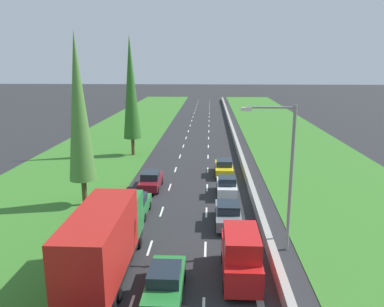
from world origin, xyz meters
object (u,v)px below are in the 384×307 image
object	(u,v)px
grey_sedan_right_lane	(228,214)
street_light_mast	(286,169)
green_hatchback_left_lane	(137,205)
poplar_tree_second	(79,108)
white_hatchback_right_lane	(227,186)
poplar_tree_third	(131,88)
yellow_sedan_right_lane	(224,167)
green_sedan_centre_lane_second	(165,283)
maroon_sedan_left_lane	(151,180)
red_box_truck_left_lane	(105,241)
red_van_right_lane	(241,255)

from	to	relation	value
grey_sedan_right_lane	street_light_mast	size ratio (longest dim) A/B	0.50
green_hatchback_left_lane	poplar_tree_second	world-z (taller)	poplar_tree_second
white_hatchback_right_lane	poplar_tree_third	bearing A→B (deg)	127.89
yellow_sedan_right_lane	green_sedan_centre_lane_second	bearing A→B (deg)	-99.58
maroon_sedan_left_lane	poplar_tree_third	distance (m)	15.65
red_box_truck_left_lane	poplar_tree_third	xyz separation A→B (m)	(-4.19, 28.02, 6.19)
red_box_truck_left_lane	red_van_right_lane	size ratio (longest dim) A/B	1.92
red_box_truck_left_lane	poplar_tree_second	xyz separation A→B (m)	(-4.69, 10.68, 5.74)
red_van_right_lane	poplar_tree_third	bearing A→B (deg)	112.29
red_box_truck_left_lane	poplar_tree_second	distance (m)	12.99
grey_sedan_right_lane	yellow_sedan_right_lane	world-z (taller)	same
red_box_truck_left_lane	maroon_sedan_left_lane	size ratio (longest dim) A/B	2.09
green_sedan_centre_lane_second	poplar_tree_second	xyz separation A→B (m)	(-8.03, 12.22, 7.11)
green_hatchback_left_lane	green_sedan_centre_lane_second	distance (m)	10.81
yellow_sedan_right_lane	green_sedan_centre_lane_second	world-z (taller)	same
grey_sedan_right_lane	green_hatchback_left_lane	bearing A→B (deg)	169.16
green_sedan_centre_lane_second	street_light_mast	bearing A→B (deg)	38.53
street_light_mast	red_van_right_lane	bearing A→B (deg)	-129.14
red_box_truck_left_lane	white_hatchback_right_lane	distance (m)	15.39
green_hatchback_left_lane	yellow_sedan_right_lane	size ratio (longest dim) A/B	0.87
white_hatchback_right_lane	green_sedan_centre_lane_second	xyz separation A→B (m)	(-3.64, -15.19, -0.02)
green_hatchback_left_lane	white_hatchback_right_lane	distance (m)	8.58
yellow_sedan_right_lane	green_sedan_centre_lane_second	size ratio (longest dim) A/B	1.00
green_sedan_centre_lane_second	yellow_sedan_right_lane	bearing A→B (deg)	80.42
white_hatchback_right_lane	poplar_tree_second	bearing A→B (deg)	-165.71
white_hatchback_right_lane	street_light_mast	xyz separation A→B (m)	(2.99, -9.91, 4.40)
red_box_truck_left_lane	yellow_sedan_right_lane	world-z (taller)	red_box_truck_left_lane
white_hatchback_right_lane	street_light_mast	world-z (taller)	street_light_mast
red_box_truck_left_lane	maroon_sedan_left_lane	distance (m)	15.06
poplar_tree_second	red_box_truck_left_lane	bearing A→B (deg)	-66.29
red_box_truck_left_lane	white_hatchback_right_lane	world-z (taller)	red_box_truck_left_lane
yellow_sedan_right_lane	street_light_mast	world-z (taller)	street_light_mast
poplar_tree_third	red_van_right_lane	bearing A→B (deg)	-67.71
red_box_truck_left_lane	green_hatchback_left_lane	world-z (taller)	red_box_truck_left_lane
red_box_truck_left_lane	grey_sedan_right_lane	distance (m)	10.17
red_van_right_lane	green_hatchback_left_lane	world-z (taller)	red_van_right_lane
green_hatchback_left_lane	green_sedan_centre_lane_second	size ratio (longest dim) A/B	0.87
maroon_sedan_left_lane	poplar_tree_third	bearing A→B (deg)	108.16
white_hatchback_right_lane	poplar_tree_third	xyz separation A→B (m)	(-11.18, 14.37, 7.54)
grey_sedan_right_lane	maroon_sedan_left_lane	bearing A→B (deg)	131.66
grey_sedan_right_lane	poplar_tree_second	world-z (taller)	poplar_tree_second
grey_sedan_right_lane	green_sedan_centre_lane_second	bearing A→B (deg)	-111.26
green_hatchback_left_lane	red_van_right_lane	bearing A→B (deg)	-49.44
green_sedan_centre_lane_second	poplar_tree_third	distance (m)	31.42
green_hatchback_left_lane	maroon_sedan_left_lane	bearing A→B (deg)	88.91
green_hatchback_left_lane	street_light_mast	xyz separation A→B (m)	(10.02, -4.99, 4.40)
grey_sedan_right_lane	yellow_sedan_right_lane	bearing A→B (deg)	89.41
red_van_right_lane	poplar_tree_third	world-z (taller)	poplar_tree_third
poplar_tree_second	poplar_tree_third	bearing A→B (deg)	88.37
red_van_right_lane	green_sedan_centre_lane_second	size ratio (longest dim) A/B	1.09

